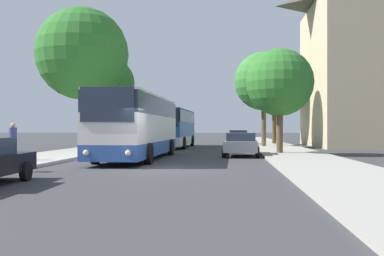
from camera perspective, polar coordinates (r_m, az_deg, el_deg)
The scene contains 12 objects.
ground_plane at distance 18.75m, azimuth -4.67°, elevation -5.15°, with size 300.00×300.00×0.00m, color #38383A.
sidewalk_right at distance 18.92m, azimuth 16.83°, elevation -4.87°, with size 4.00×120.00×0.15m, color #A39E93.
bus_front at distance 24.54m, azimuth -6.85°, elevation 0.31°, with size 2.93×12.14×3.41m.
bus_middle at distance 38.96m, azimuth -2.32°, elevation 0.07°, with size 2.97×11.12×3.25m.
parked_car_right_near at distance 26.83m, azimuth 6.26°, elevation -2.03°, with size 2.26×4.27×1.40m.
parked_car_right_far at distance 43.83m, azimuth 5.85°, elevation -1.21°, with size 2.12×4.03×1.48m.
pedestrian_waiting_near at distance 23.12m, azimuth -21.78°, elevation -1.56°, with size 0.36×0.36×1.79m.
tree_left_near at distance 41.62m, azimuth -10.47°, elevation 5.64°, with size 4.59×4.59×7.96m.
tree_left_far at distance 33.03m, azimuth -13.77°, elevation 9.15°, with size 6.52×6.52×10.06m.
tree_right_near at distance 39.38m, azimuth 9.10°, elevation 5.87°, with size 5.08×5.08×8.13m.
tree_right_mid at distance 46.04m, azimuth 10.38°, elevation 5.89°, with size 6.13×6.13×9.35m.
tree_right_far at distance 28.65m, azimuth 11.08°, elevation 5.68°, with size 4.21×4.21×6.50m.
Camera 1 is at (3.03, -18.43, 1.67)m, focal length 42.00 mm.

